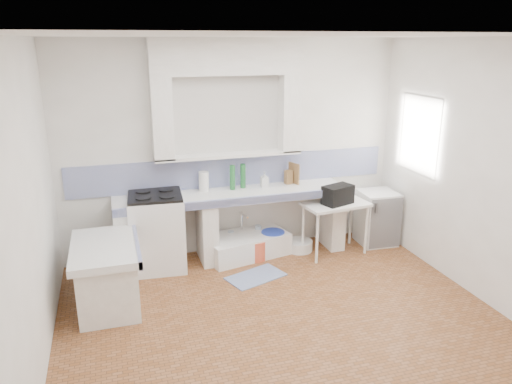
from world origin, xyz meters
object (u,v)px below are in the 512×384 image
object	(u,v)px
side_table	(335,228)
fridge	(377,217)
stove	(157,232)
sink	(246,246)

from	to	relation	value
side_table	fridge	distance (m)	0.74
stove	side_table	bearing A→B (deg)	-2.21
stove	fridge	xyz separation A→B (m)	(3.04, -0.10, -0.09)
stove	side_table	size ratio (longest dim) A/B	1.10
sink	fridge	bearing A→B (deg)	-16.39
stove	fridge	distance (m)	3.04
sink	fridge	size ratio (longest dim) A/B	1.44
stove	fridge	size ratio (longest dim) A/B	1.24
sink	stove	bearing A→B (deg)	168.63
sink	side_table	bearing A→B (deg)	-25.97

